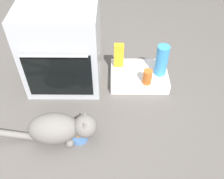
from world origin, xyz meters
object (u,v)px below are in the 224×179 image
at_px(water_bottle, 162,60).
at_px(sauce_jar, 147,77).
at_px(oven, 62,47).
at_px(pantry_cabinet, 139,76).
at_px(juice_carton, 119,55).
at_px(food_bowl, 79,135).
at_px(cat, 59,128).

bearing_deg(water_bottle, sauce_jar, -134.98).
bearing_deg(oven, pantry_cabinet, -0.62).
distance_m(oven, juice_carton, 0.53).
height_order(pantry_cabinet, food_bowl, pantry_cabinet).
height_order(cat, water_bottle, water_bottle).
distance_m(oven, food_bowl, 0.78).
bearing_deg(pantry_cabinet, water_bottle, -4.13).
xyz_separation_m(food_bowl, water_bottle, (0.69, 0.65, 0.22)).
bearing_deg(pantry_cabinet, oven, 179.38).
bearing_deg(food_bowl, juice_carton, 67.56).
bearing_deg(pantry_cabinet, juice_carton, 153.87).
bearing_deg(food_bowl, oven, 105.00).
distance_m(food_bowl, juice_carton, 0.84).
bearing_deg(food_bowl, pantry_cabinet, 52.67).
bearing_deg(oven, water_bottle, -1.37).
bearing_deg(juice_carton, pantry_cabinet, -26.13).
bearing_deg(water_bottle, food_bowl, -136.82).
distance_m(pantry_cabinet, food_bowl, 0.84).
bearing_deg(sauce_jar, cat, -143.03).
relative_size(pantry_cabinet, sauce_jar, 3.80).
height_order(water_bottle, sauce_jar, water_bottle).
relative_size(food_bowl, cat, 0.17).
relative_size(oven, food_bowl, 5.41).
bearing_deg(pantry_cabinet, sauce_jar, -68.88).
xyz_separation_m(cat, water_bottle, (0.83, 0.66, 0.12)).
bearing_deg(water_bottle, cat, -141.63).
bearing_deg(juice_carton, sauce_jar, -43.87).
height_order(oven, cat, oven).
height_order(food_bowl, juice_carton, juice_carton).
xyz_separation_m(pantry_cabinet, cat, (-0.64, -0.67, 0.08)).
xyz_separation_m(oven, food_bowl, (0.18, -0.67, -0.35)).
height_order(cat, juice_carton, juice_carton).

